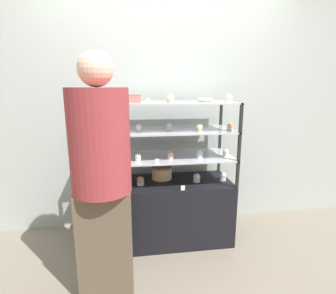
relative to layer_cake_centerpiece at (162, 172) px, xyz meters
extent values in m
plane|color=gray|center=(0.05, -0.09, -0.66)|extent=(20.00, 20.00, 0.00)
cube|color=#A8B2AD|center=(0.05, 0.32, 0.64)|extent=(8.00, 0.05, 2.60)
cube|color=black|center=(0.05, -0.09, -0.36)|extent=(1.19, 0.52, 0.60)
cube|color=black|center=(-0.54, 0.16, 0.06)|extent=(0.02, 0.02, 0.25)
cube|color=black|center=(0.63, 0.16, 0.06)|extent=(0.02, 0.02, 0.25)
cube|color=black|center=(-0.54, -0.33, 0.06)|extent=(0.02, 0.02, 0.25)
cube|color=black|center=(0.63, -0.33, 0.06)|extent=(0.02, 0.02, 0.25)
cube|color=#B7BCC6|center=(0.05, -0.09, 0.18)|extent=(1.19, 0.52, 0.01)
cube|color=black|center=(-0.54, 0.16, 0.31)|extent=(0.02, 0.02, 0.25)
cube|color=black|center=(0.63, 0.16, 0.31)|extent=(0.02, 0.02, 0.25)
cube|color=black|center=(-0.54, -0.33, 0.31)|extent=(0.02, 0.02, 0.25)
cube|color=black|center=(0.63, -0.33, 0.31)|extent=(0.02, 0.02, 0.25)
cube|color=#B7BCC6|center=(0.05, -0.09, 0.43)|extent=(1.19, 0.52, 0.01)
cube|color=black|center=(-0.54, 0.16, 0.56)|extent=(0.02, 0.02, 0.25)
cube|color=black|center=(0.63, 0.16, 0.56)|extent=(0.02, 0.02, 0.25)
cube|color=black|center=(-0.54, -0.33, 0.56)|extent=(0.02, 0.02, 0.25)
cube|color=black|center=(0.63, -0.33, 0.56)|extent=(0.02, 0.02, 0.25)
cube|color=#B7BCC6|center=(0.05, -0.09, 0.68)|extent=(1.19, 0.52, 0.01)
cylinder|color=#DBBC84|center=(0.00, 0.00, -0.01)|extent=(0.19, 0.19, 0.11)
cylinder|color=#8C5B42|center=(0.00, 0.00, 0.05)|extent=(0.20, 0.20, 0.02)
cube|color=#C66660|center=(-0.30, -0.09, 0.71)|extent=(0.21, 0.15, 0.06)
cube|color=#8C5B42|center=(-0.30, -0.09, 0.74)|extent=(0.21, 0.15, 0.01)
cylinder|color=white|center=(-0.49, -0.16, -0.05)|extent=(0.06, 0.06, 0.03)
sphere|color=silver|center=(-0.49, -0.16, -0.02)|extent=(0.07, 0.07, 0.07)
cylinder|color=white|center=(-0.21, -0.14, -0.05)|extent=(0.06, 0.06, 0.03)
sphere|color=#E5996B|center=(-0.21, -0.14, -0.02)|extent=(0.07, 0.07, 0.07)
cylinder|color=beige|center=(0.31, -0.13, -0.05)|extent=(0.06, 0.06, 0.03)
sphere|color=silver|center=(0.31, -0.13, -0.02)|extent=(0.07, 0.07, 0.07)
cylinder|color=white|center=(0.57, -0.13, -0.05)|extent=(0.06, 0.06, 0.03)
sphere|color=silver|center=(0.57, -0.13, -0.02)|extent=(0.07, 0.07, 0.07)
cube|color=white|center=(0.14, -0.32, -0.04)|extent=(0.04, 0.00, 0.04)
cylinder|color=#CCB28C|center=(-0.48, -0.13, 0.20)|extent=(0.05, 0.05, 0.03)
sphere|color=#E5996B|center=(-0.48, -0.13, 0.23)|extent=(0.06, 0.06, 0.06)
cylinder|color=white|center=(-0.23, -0.22, 0.20)|extent=(0.05, 0.05, 0.03)
sphere|color=white|center=(-0.23, -0.22, 0.23)|extent=(0.06, 0.06, 0.06)
cylinder|color=white|center=(0.06, -0.19, 0.20)|extent=(0.05, 0.05, 0.03)
sphere|color=#E5996B|center=(0.06, -0.19, 0.23)|extent=(0.06, 0.06, 0.06)
cylinder|color=white|center=(0.32, -0.19, 0.20)|extent=(0.05, 0.05, 0.03)
sphere|color=silver|center=(0.32, -0.19, 0.23)|extent=(0.06, 0.06, 0.06)
cylinder|color=white|center=(0.57, -0.18, 0.20)|extent=(0.05, 0.05, 0.03)
sphere|color=silver|center=(0.57, -0.18, 0.23)|extent=(0.06, 0.06, 0.06)
cube|color=white|center=(-0.08, -0.32, 0.21)|extent=(0.04, 0.00, 0.04)
cylinder|color=white|center=(-0.49, -0.20, 0.45)|extent=(0.05, 0.05, 0.03)
sphere|color=silver|center=(-0.49, -0.20, 0.48)|extent=(0.05, 0.05, 0.05)
cylinder|color=beige|center=(-0.22, -0.16, 0.45)|extent=(0.05, 0.05, 0.03)
sphere|color=white|center=(-0.22, -0.16, 0.48)|extent=(0.05, 0.05, 0.05)
cylinder|color=white|center=(0.05, -0.14, 0.45)|extent=(0.05, 0.05, 0.03)
sphere|color=silver|center=(0.05, -0.14, 0.48)|extent=(0.05, 0.05, 0.05)
cylinder|color=#CCB28C|center=(0.30, -0.22, 0.45)|extent=(0.05, 0.05, 0.03)
sphere|color=#F4EAB2|center=(0.30, -0.22, 0.48)|extent=(0.05, 0.05, 0.05)
cylinder|color=#CCB28C|center=(0.58, -0.22, 0.45)|extent=(0.05, 0.05, 0.03)
sphere|color=#E5996B|center=(0.58, -0.22, 0.48)|extent=(0.05, 0.05, 0.05)
cube|color=white|center=(-0.36, -0.32, 0.46)|extent=(0.04, 0.00, 0.04)
cylinder|color=beige|center=(-0.48, -0.23, 0.69)|extent=(0.06, 0.06, 0.02)
sphere|color=silver|center=(-0.48, -0.23, 0.72)|extent=(0.06, 0.06, 0.06)
cylinder|color=#CCB28C|center=(0.06, -0.15, 0.69)|extent=(0.06, 0.06, 0.02)
sphere|color=#F4EAB2|center=(0.06, -0.15, 0.72)|extent=(0.06, 0.06, 0.06)
cylinder|color=white|center=(0.58, -0.15, 0.69)|extent=(0.06, 0.06, 0.02)
sphere|color=silver|center=(0.58, -0.15, 0.72)|extent=(0.06, 0.06, 0.06)
cube|color=white|center=(-0.15, -0.32, 0.70)|extent=(0.04, 0.00, 0.04)
torus|color=#EFE5CC|center=(0.40, -0.03, 0.70)|extent=(0.14, 0.14, 0.03)
cube|color=brown|center=(-0.49, -0.70, -0.27)|extent=(0.38, 0.21, 0.79)
cylinder|color=#993338|center=(-0.49, -0.70, 0.47)|extent=(0.40, 0.40, 0.68)
sphere|color=beige|center=(-0.49, -0.70, 0.92)|extent=(0.22, 0.22, 0.22)
camera|label=1|loc=(-0.29, -2.42, 0.81)|focal=28.00mm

